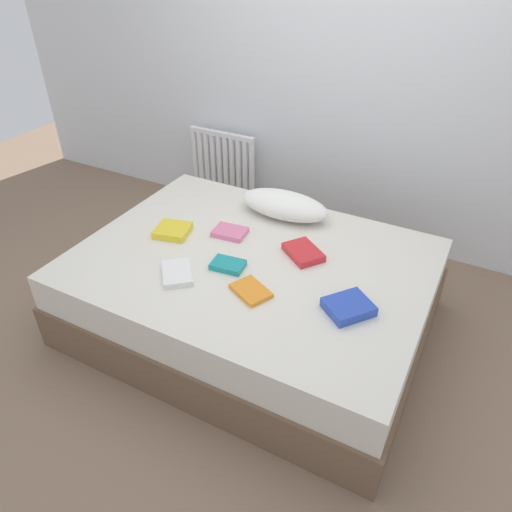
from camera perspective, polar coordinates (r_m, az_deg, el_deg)
name	(u,v)px	position (r m, az deg, el deg)	size (l,w,h in m)	color
ground_plane	(252,323)	(3.00, -0.45, -8.03)	(8.00, 8.00, 0.00)	#7F6651
back_wall	(347,44)	(3.50, 10.97, 23.79)	(6.00, 0.10, 2.80)	silver
bed	(252,292)	(2.83, -0.48, -4.37)	(2.00, 1.50, 0.50)	brown
radiator	(223,165)	(4.05, -4.04, 10.86)	(0.60, 0.04, 0.58)	white
pillow	(284,205)	(3.05, 3.42, 6.17)	(0.59, 0.28, 0.16)	white
textbook_blue	(348,307)	(2.35, 11.09, -6.05)	(0.21, 0.18, 0.05)	#2847B7
textbook_white	(177,273)	(2.57, -9.52, -2.05)	(0.23, 0.15, 0.03)	white
textbook_red	(303,252)	(2.70, 5.72, 0.45)	(0.23, 0.16, 0.04)	red
textbook_orange	(251,291)	(2.42, -0.63, -4.22)	(0.20, 0.14, 0.02)	orange
textbook_yellow	(173,230)	(2.93, -10.00, 3.07)	(0.20, 0.19, 0.04)	yellow
textbook_pink	(230,232)	(2.88, -3.16, 2.90)	(0.20, 0.15, 0.03)	pink
textbook_teal	(228,265)	(2.60, -3.42, -1.08)	(0.18, 0.12, 0.03)	teal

